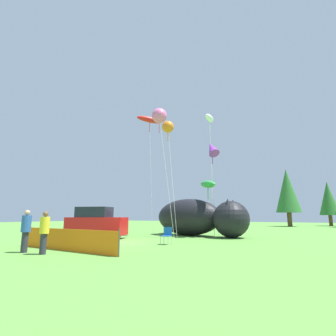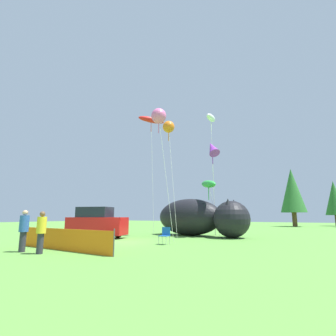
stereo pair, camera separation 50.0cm
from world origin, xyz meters
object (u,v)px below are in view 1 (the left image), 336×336
at_px(parked_car, 96,223).
at_px(kite_green_fish, 208,184).
at_px(kite_white_ghost, 210,119).
at_px(spectator_in_green_shirt, 44,231).
at_px(kite_purple_delta, 212,149).
at_px(folding_chair, 167,234).
at_px(kite_orange_flower, 168,127).
at_px(spectator_in_white_shirt, 26,229).
at_px(kite_red_lizard, 150,120).
at_px(kite_pink_octopus, 159,116).
at_px(inflatable_cat, 197,218).

distance_m(parked_car, kite_green_fish, 9.25).
height_order(parked_car, kite_white_ghost, kite_white_ghost).
relative_size(parked_car, spectator_in_green_shirt, 2.57).
height_order(spectator_in_green_shirt, kite_purple_delta, kite_purple_delta).
xyz_separation_m(folding_chair, kite_orange_flower, (-3.22, 5.66, 8.81)).
bearing_deg(spectator_in_white_shirt, folding_chair, 58.51).
bearing_deg(spectator_in_green_shirt, kite_purple_delta, 74.75).
relative_size(kite_red_lizard, kite_green_fish, 2.56).
xyz_separation_m(spectator_in_green_shirt, kite_white_ghost, (1.64, 16.09, 10.16)).
height_order(spectator_in_white_shirt, kite_pink_octopus, kite_pink_octopus).
height_order(spectator_in_white_shirt, kite_purple_delta, kite_purple_delta).
bearing_deg(kite_red_lizard, spectator_in_green_shirt, -73.28).
bearing_deg(kite_red_lizard, kite_orange_flower, -33.35).
xyz_separation_m(kite_purple_delta, kite_orange_flower, (-3.95, -0.26, 2.43)).
height_order(inflatable_cat, spectator_in_green_shirt, inflatable_cat).
bearing_deg(spectator_in_white_shirt, kite_pink_octopus, 74.28).
xyz_separation_m(kite_white_ghost, kite_purple_delta, (1.65, -4.02, -4.20)).
relative_size(inflatable_cat, kite_orange_flower, 0.87).
bearing_deg(kite_red_lizard, kite_white_ghost, 17.97).
bearing_deg(spectator_in_white_shirt, kite_red_lizard, 101.94).
height_order(kite_green_fish, kite_orange_flower, kite_orange_flower).
height_order(parked_car, spectator_in_white_shirt, parked_car).
height_order(kite_white_ghost, kite_orange_flower, kite_white_ghost).
bearing_deg(kite_purple_delta, spectator_in_green_shirt, -105.25).
distance_m(kite_purple_delta, kite_orange_flower, 4.65).
bearing_deg(parked_car, kite_red_lizard, 73.54).
relative_size(parked_car, folding_chair, 4.80).
height_order(spectator_in_green_shirt, kite_red_lizard, kite_red_lizard).
distance_m(inflatable_cat, kite_purple_delta, 5.90).
relative_size(folding_chair, spectator_in_white_shirt, 0.52).
bearing_deg(kite_purple_delta, parked_car, -146.34).
bearing_deg(folding_chair, kite_orange_flower, -157.18).
distance_m(spectator_in_green_shirt, kite_pink_octopus, 11.01).
bearing_deg(spectator_in_green_shirt, parked_car, 120.18).
bearing_deg(kite_red_lizard, inflatable_cat, -11.86).
bearing_deg(kite_purple_delta, kite_orange_flower, -176.18).
relative_size(kite_purple_delta, kite_orange_flower, 0.78).
bearing_deg(kite_green_fish, kite_red_lizard, 167.44).
bearing_deg(spectator_in_white_shirt, parked_car, 111.94).
relative_size(spectator_in_white_shirt, kite_red_lizard, 0.16).
relative_size(kite_white_ghost, kite_orange_flower, 1.18).
height_order(spectator_in_green_shirt, kite_white_ghost, kite_white_ghost).
relative_size(kite_white_ghost, kite_green_fish, 2.51).
bearing_deg(spectator_in_green_shirt, kite_pink_octopus, 82.93).
xyz_separation_m(folding_chair, kite_pink_octopus, (-1.60, 1.64, 8.15)).
relative_size(parked_car, spectator_in_white_shirt, 2.48).
bearing_deg(kite_orange_flower, spectator_in_green_shirt, -86.78).
height_order(spectator_in_green_shirt, kite_green_fish, kite_green_fish).
relative_size(inflatable_cat, kite_pink_octopus, 0.93).
bearing_deg(kite_red_lizard, kite_pink_octopus, -50.71).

